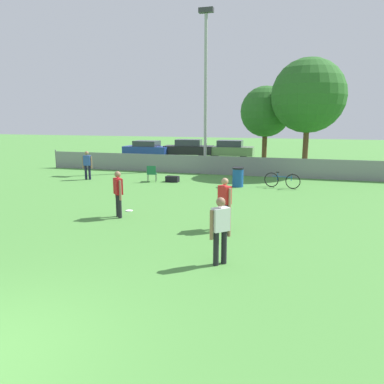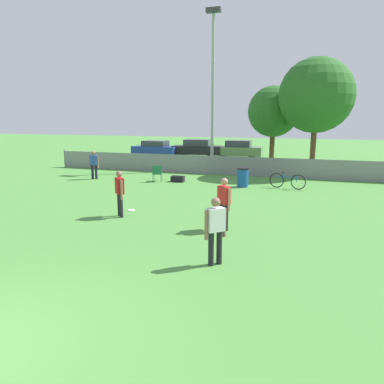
{
  "view_description": "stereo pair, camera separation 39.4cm",
  "coord_description": "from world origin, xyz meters",
  "px_view_note": "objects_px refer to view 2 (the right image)",
  "views": [
    {
      "loc": [
        4.32,
        -3.53,
        3.31
      ],
      "look_at": [
        1.05,
        7.37,
        1.05
      ],
      "focal_mm": 35.0,
      "sensor_mm": 36.0,
      "label": 1
    },
    {
      "loc": [
        4.69,
        -3.41,
        3.31
      ],
      "look_at": [
        1.05,
        7.37,
        1.05
      ],
      "focal_mm": 35.0,
      "sensor_mm": 36.0,
      "label": 2
    }
  ],
  "objects_px": {
    "light_pole": "(213,79)",
    "gear_bag_sideline": "(178,179)",
    "player_receiver_white": "(215,227)",
    "parked_car_dark": "(197,148)",
    "parked_car_olive": "(238,149)",
    "tree_near_pole": "(273,112)",
    "trash_bin": "(243,177)",
    "parked_car_blue": "(155,148)",
    "folding_chair_sideline": "(157,172)",
    "bicycle_sideline": "(287,181)",
    "player_defender_red": "(224,200)",
    "tree_far_right": "(316,96)",
    "player_thrower_red": "(120,191)",
    "spectator_in_blue": "(94,163)",
    "frisbee_disc": "(131,210)"
  },
  "relations": [
    {
      "from": "player_receiver_white",
      "to": "parked_car_dark",
      "type": "xyz_separation_m",
      "value": [
        -7.96,
        23.29,
        -0.19
      ]
    },
    {
      "from": "player_receiver_white",
      "to": "parked_car_blue",
      "type": "bearing_deg",
      "value": 71.14
    },
    {
      "from": "parked_car_blue",
      "to": "parked_car_dark",
      "type": "bearing_deg",
      "value": 13.36
    },
    {
      "from": "tree_far_right",
      "to": "parked_car_dark",
      "type": "bearing_deg",
      "value": 140.75
    },
    {
      "from": "player_receiver_white",
      "to": "trash_bin",
      "type": "height_order",
      "value": "player_receiver_white"
    },
    {
      "from": "light_pole",
      "to": "folding_chair_sideline",
      "type": "bearing_deg",
      "value": -105.57
    },
    {
      "from": "player_receiver_white",
      "to": "parked_car_olive",
      "type": "distance_m",
      "value": 24.12
    },
    {
      "from": "bicycle_sideline",
      "to": "parked_car_olive",
      "type": "relative_size",
      "value": 0.42
    },
    {
      "from": "trash_bin",
      "to": "bicycle_sideline",
      "type": "bearing_deg",
      "value": 7.47
    },
    {
      "from": "tree_near_pole",
      "to": "gear_bag_sideline",
      "type": "distance_m",
      "value": 8.64
    },
    {
      "from": "trash_bin",
      "to": "parked_car_blue",
      "type": "relative_size",
      "value": 0.23
    },
    {
      "from": "player_defender_red",
      "to": "gear_bag_sideline",
      "type": "relative_size",
      "value": 2.32
    },
    {
      "from": "frisbee_disc",
      "to": "parked_car_blue",
      "type": "height_order",
      "value": "parked_car_blue"
    },
    {
      "from": "light_pole",
      "to": "player_thrower_red",
      "type": "xyz_separation_m",
      "value": [
        0.23,
        -12.34,
        -4.79
      ]
    },
    {
      "from": "bicycle_sideline",
      "to": "parked_car_olive",
      "type": "distance_m",
      "value": 14.45
    },
    {
      "from": "tree_far_right",
      "to": "spectator_in_blue",
      "type": "height_order",
      "value": "tree_far_right"
    },
    {
      "from": "parked_car_dark",
      "to": "player_defender_red",
      "type": "bearing_deg",
      "value": -76.54
    },
    {
      "from": "tree_far_right",
      "to": "gear_bag_sideline",
      "type": "distance_m",
      "value": 9.4
    },
    {
      "from": "light_pole",
      "to": "parked_car_olive",
      "type": "bearing_deg",
      "value": 89.86
    },
    {
      "from": "bicycle_sideline",
      "to": "spectator_in_blue",
      "type": "bearing_deg",
      "value": -165.01
    },
    {
      "from": "player_defender_red",
      "to": "folding_chair_sideline",
      "type": "distance_m",
      "value": 9.14
    },
    {
      "from": "player_thrower_red",
      "to": "spectator_in_blue",
      "type": "distance_m",
      "value": 8.54
    },
    {
      "from": "parked_car_blue",
      "to": "parked_car_olive",
      "type": "relative_size",
      "value": 1.0
    },
    {
      "from": "spectator_in_blue",
      "to": "bicycle_sideline",
      "type": "bearing_deg",
      "value": 169.79
    },
    {
      "from": "tree_near_pole",
      "to": "folding_chair_sideline",
      "type": "distance_m",
      "value": 9.27
    },
    {
      "from": "light_pole",
      "to": "player_receiver_white",
      "type": "relative_size",
      "value": 6.23
    },
    {
      "from": "player_receiver_white",
      "to": "folding_chair_sideline",
      "type": "distance_m",
      "value": 11.68
    },
    {
      "from": "light_pole",
      "to": "player_defender_red",
      "type": "distance_m",
      "value": 14.14
    },
    {
      "from": "light_pole",
      "to": "gear_bag_sideline",
      "type": "height_order",
      "value": "light_pole"
    },
    {
      "from": "player_thrower_red",
      "to": "frisbee_disc",
      "type": "xyz_separation_m",
      "value": [
        -0.06,
        0.88,
        -0.89
      ]
    },
    {
      "from": "player_defender_red",
      "to": "folding_chair_sideline",
      "type": "relative_size",
      "value": 1.83
    },
    {
      "from": "player_defender_red",
      "to": "player_receiver_white",
      "type": "bearing_deg",
      "value": -42.11
    },
    {
      "from": "player_thrower_red",
      "to": "tree_far_right",
      "type": "bearing_deg",
      "value": 109.71
    },
    {
      "from": "tree_far_right",
      "to": "parked_car_olive",
      "type": "distance_m",
      "value": 11.1
    },
    {
      "from": "player_thrower_red",
      "to": "gear_bag_sideline",
      "type": "relative_size",
      "value": 2.32
    },
    {
      "from": "tree_far_right",
      "to": "frisbee_disc",
      "type": "height_order",
      "value": "tree_far_right"
    },
    {
      "from": "tree_far_right",
      "to": "player_thrower_red",
      "type": "relative_size",
      "value": 4.26
    },
    {
      "from": "player_receiver_white",
      "to": "bicycle_sideline",
      "type": "relative_size",
      "value": 0.91
    },
    {
      "from": "parked_car_olive",
      "to": "player_receiver_white",
      "type": "bearing_deg",
      "value": -81.67
    },
    {
      "from": "player_thrower_red",
      "to": "light_pole",
      "type": "bearing_deg",
      "value": 136.68
    },
    {
      "from": "light_pole",
      "to": "tree_near_pole",
      "type": "bearing_deg",
      "value": 25.16
    },
    {
      "from": "folding_chair_sideline",
      "to": "parked_car_dark",
      "type": "xyz_separation_m",
      "value": [
        -2.06,
        13.22,
        0.23
      ]
    },
    {
      "from": "player_defender_red",
      "to": "bicycle_sideline",
      "type": "relative_size",
      "value": 0.91
    },
    {
      "from": "parked_car_blue",
      "to": "parked_car_dark",
      "type": "xyz_separation_m",
      "value": [
        3.62,
        0.79,
        0.04
      ]
    },
    {
      "from": "tree_far_right",
      "to": "player_receiver_white",
      "type": "relative_size",
      "value": 4.26
    },
    {
      "from": "light_pole",
      "to": "gear_bag_sideline",
      "type": "relative_size",
      "value": 14.47
    },
    {
      "from": "player_thrower_red",
      "to": "player_defender_red",
      "type": "xyz_separation_m",
      "value": [
        3.7,
        -0.36,
        0.0
      ]
    },
    {
      "from": "tree_near_pole",
      "to": "player_defender_red",
      "type": "height_order",
      "value": "tree_near_pole"
    },
    {
      "from": "player_thrower_red",
      "to": "parked_car_blue",
      "type": "relative_size",
      "value": 0.39
    },
    {
      "from": "frisbee_disc",
      "to": "bicycle_sideline",
      "type": "distance_m",
      "value": 8.03
    }
  ]
}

